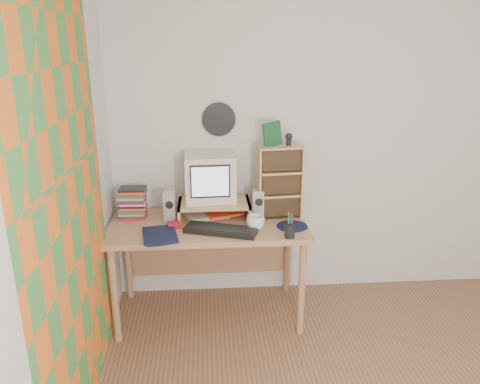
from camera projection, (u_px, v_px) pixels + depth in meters
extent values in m
plane|color=silver|center=(339.00, 141.00, 3.61)|extent=(3.50, 0.00, 3.50)
plane|color=silver|center=(24.00, 242.00, 1.83)|extent=(0.00, 3.50, 3.50)
plane|color=orange|center=(70.00, 220.00, 2.32)|extent=(0.00, 2.20, 2.20)
cylinder|color=black|center=(219.00, 119.00, 3.47)|extent=(0.25, 0.02, 0.25)
cube|color=tan|center=(208.00, 225.00, 3.35)|extent=(1.40, 0.70, 0.04)
cube|color=tan|center=(208.00, 250.00, 3.78)|extent=(1.33, 0.02, 0.41)
cylinder|color=tan|center=(114.00, 296.00, 3.15)|extent=(0.05, 0.05, 0.71)
cylinder|color=tan|center=(302.00, 288.00, 3.24)|extent=(0.05, 0.05, 0.71)
cylinder|color=tan|center=(128.00, 257.00, 3.70)|extent=(0.05, 0.05, 0.71)
cylinder|color=tan|center=(288.00, 252.00, 3.79)|extent=(0.05, 0.05, 0.71)
cube|color=tan|center=(180.00, 210.00, 3.41)|extent=(0.02, 0.30, 0.12)
cube|color=tan|center=(248.00, 209.00, 3.44)|extent=(0.02, 0.30, 0.12)
cube|color=tan|center=(214.00, 203.00, 3.41)|extent=(0.52, 0.30, 0.02)
cube|color=silver|center=(210.00, 178.00, 3.40)|extent=(0.37, 0.37, 0.34)
cube|color=silver|center=(170.00, 207.00, 3.33)|extent=(0.09, 0.09, 0.22)
cube|color=silver|center=(258.00, 204.00, 3.39)|extent=(0.09, 0.09, 0.22)
cube|color=black|center=(221.00, 230.00, 3.17)|extent=(0.52, 0.31, 0.03)
cube|color=tan|center=(279.00, 181.00, 3.39)|extent=(0.33, 0.20, 0.53)
imported|color=white|center=(256.00, 223.00, 3.21)|extent=(0.15, 0.15, 0.10)
imported|color=#0E1533|center=(143.00, 235.00, 3.07)|extent=(0.30, 0.24, 0.05)
cylinder|color=#0F1134|center=(292.00, 226.00, 3.27)|extent=(0.25, 0.25, 0.00)
cube|color=#B5131F|center=(174.00, 225.00, 3.24)|extent=(0.10, 0.07, 0.04)
cube|color=#164F2A|center=(272.00, 134.00, 3.27)|extent=(0.13, 0.07, 0.17)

